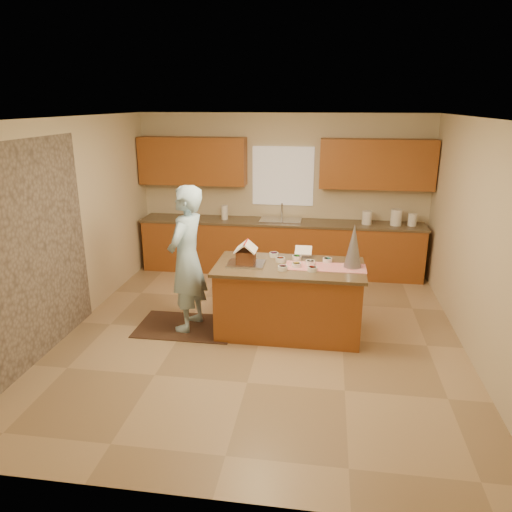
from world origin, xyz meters
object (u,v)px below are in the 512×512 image
tinsel_tree (354,246)px  boy (187,259)px  island_base (289,301)px  gingerbread_house (246,255)px

tinsel_tree → boy: bearing=-176.9°
tinsel_tree → island_base: bearing=-176.6°
boy → gingerbread_house: 0.77m
gingerbread_house → boy: bearing=-178.6°
island_base → tinsel_tree: (0.78, 0.05, 0.75)m
island_base → gingerbread_house: (-0.55, -0.05, 0.61)m
boy → gingerbread_house: (0.76, 0.02, 0.08)m
tinsel_tree → boy: 2.10m
island_base → boy: boy is taller
tinsel_tree → gingerbread_house: (-1.32, -0.09, -0.14)m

